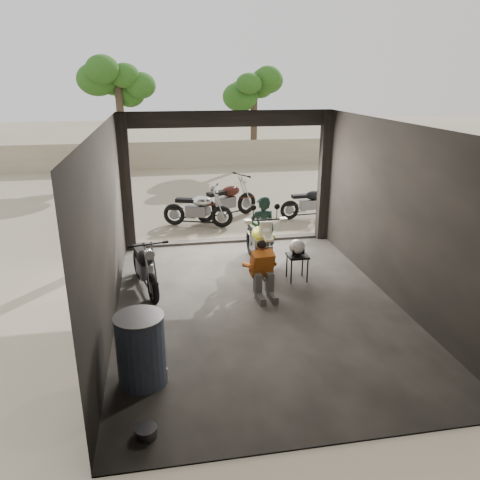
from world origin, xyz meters
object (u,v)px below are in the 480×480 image
object	(u,v)px
helmet	(297,247)
oil_drum	(141,351)
stool	(297,258)
outside_bike_b	(227,197)
outside_bike_a	(197,206)
mechanic	(264,272)
main_bike	(259,240)
outside_bike_c	(310,200)
left_bike	(144,263)
rider	(262,232)
sign_post	(364,178)

from	to	relation	value
helmet	oil_drum	bearing A→B (deg)	-148.11
stool	outside_bike_b	bearing A→B (deg)	98.77
outside_bike_a	mechanic	bearing A→B (deg)	-151.26
main_bike	outside_bike_a	bearing A→B (deg)	107.20
mechanic	stool	bearing A→B (deg)	33.28
outside_bike_c	stool	xyz separation A→B (m)	(-1.66, -4.25, -0.05)
outside_bike_a	left_bike	bearing A→B (deg)	179.76
outside_bike_c	outside_bike_a	bearing A→B (deg)	89.46
outside_bike_c	rider	bearing A→B (deg)	142.31
outside_bike_b	rider	distance (m)	3.81
outside_bike_b	oil_drum	size ratio (longest dim) A/B	1.83
outside_bike_b	outside_bike_c	distance (m)	2.42
outside_bike_a	mechanic	xyz separation A→B (m)	(0.80, -4.69, -0.05)
outside_bike_b	rider	size ratio (longest dim) A/B	1.16
outside_bike_b	oil_drum	distance (m)	7.93
rider	oil_drum	bearing A→B (deg)	52.37
main_bike	mechanic	world-z (taller)	main_bike
main_bike	outside_bike_b	distance (m)	3.92
stool	oil_drum	bearing A→B (deg)	-136.11
main_bike	mechanic	xyz separation A→B (m)	(-0.22, -1.45, -0.12)
main_bike	left_bike	xyz separation A→B (m)	(-2.39, -0.67, -0.09)
rider	sign_post	bearing A→B (deg)	-154.56
left_bike	outside_bike_a	size ratio (longest dim) A/B	0.96
stool	sign_post	bearing A→B (deg)	46.50
sign_post	outside_bike_a	bearing A→B (deg)	-174.80
mechanic	helmet	bearing A→B (deg)	35.43
oil_drum	stool	bearing A→B (deg)	43.89
rider	mechanic	xyz separation A→B (m)	(-0.32, -1.57, -0.26)
outside_bike_a	sign_post	distance (m)	4.46
rider	helmet	xyz separation A→B (m)	(0.53, -0.84, -0.08)
outside_bike_a	outside_bike_c	xyz separation A→B (m)	(3.30, 0.23, -0.04)
left_bike	rider	xyz separation A→B (m)	(2.49, 0.79, 0.23)
rider	oil_drum	xyz separation A→B (m)	(-2.49, -3.80, -0.29)
outside_bike_a	stool	xyz separation A→B (m)	(1.65, -4.01, -0.10)
left_bike	main_bike	bearing A→B (deg)	2.38
outside_bike_b	oil_drum	bearing A→B (deg)	135.67
mechanic	sign_post	bearing A→B (deg)	39.28
mechanic	stool	size ratio (longest dim) A/B	1.91
outside_bike_a	outside_bike_c	bearing A→B (deg)	-66.85
rider	mechanic	world-z (taller)	rider
oil_drum	left_bike	bearing A→B (deg)	90.00
outside_bike_b	outside_bike_a	bearing A→B (deg)	98.91
outside_bike_a	outside_bike_b	world-z (taller)	outside_bike_b
main_bike	outside_bike_a	distance (m)	3.40
oil_drum	outside_bike_a	bearing A→B (deg)	78.79
main_bike	oil_drum	bearing A→B (deg)	-123.21
mechanic	left_bike	bearing A→B (deg)	154.67
stool	oil_drum	size ratio (longest dim) A/B	0.55
outside_bike_a	outside_bike_c	world-z (taller)	outside_bike_a
main_bike	outside_bike_c	bearing A→B (deg)	56.48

